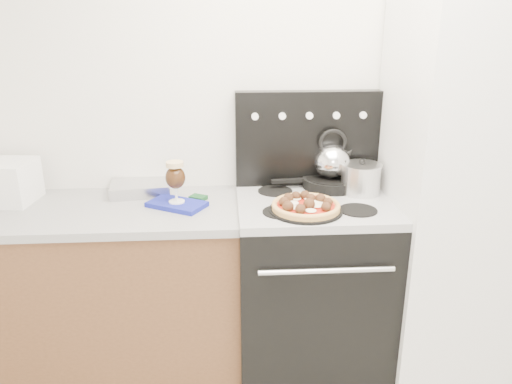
{
  "coord_description": "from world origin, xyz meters",
  "views": [
    {
      "loc": [
        -0.36,
        -1.12,
        1.77
      ],
      "look_at": [
        -0.22,
        1.05,
        1.01
      ],
      "focal_mm": 35.0,
      "sensor_mm": 36.0,
      "label": 1
    }
  ],
  "objects": [
    {
      "name": "base_cabinet",
      "position": [
        -1.02,
        1.2,
        0.43
      ],
      "size": [
        1.45,
        0.6,
        0.86
      ],
      "primitive_type": "cube",
      "color": "brown",
      "rests_on": "ground"
    },
    {
      "name": "room_shell",
      "position": [
        0.0,
        0.29,
        1.25
      ],
      "size": [
        3.52,
        3.01,
        2.52
      ],
      "color": "#BCB9AD",
      "rests_on": "ground"
    },
    {
      "name": "oven_mitt",
      "position": [
        -0.6,
        1.19,
        0.91
      ],
      "size": [
        0.32,
        0.27,
        0.02
      ],
      "primitive_type": "cube",
      "rotation": [
        0.0,
        0.0,
        -0.53
      ],
      "color": "#181F96",
      "rests_on": "countertop"
    },
    {
      "name": "stove_body",
      "position": [
        0.08,
        1.18,
        0.44
      ],
      "size": [
        0.76,
        0.65,
        0.88
      ],
      "primitive_type": "cube",
      "color": "black",
      "rests_on": "ground"
    },
    {
      "name": "cooktop",
      "position": [
        0.08,
        1.18,
        0.9
      ],
      "size": [
        0.76,
        0.65,
        0.04
      ],
      "primitive_type": "cube",
      "color": "#ADADB2",
      "rests_on": "stove_body"
    },
    {
      "name": "countertop",
      "position": [
        -1.02,
        1.2,
        0.88
      ],
      "size": [
        1.48,
        0.63,
        0.04
      ],
      "primitive_type": "cube",
      "color": "#979799",
      "rests_on": "base_cabinet"
    },
    {
      "name": "beer_glass",
      "position": [
        -0.6,
        1.19,
        1.03
      ],
      "size": [
        0.1,
        0.1,
        0.21
      ],
      "primitive_type": null,
      "rotation": [
        0.0,
        0.0,
        -0.03
      ],
      "color": "black",
      "rests_on": "oven_mitt"
    },
    {
      "name": "skillet",
      "position": [
        0.2,
        1.37,
        0.95
      ],
      "size": [
        0.33,
        0.33,
        0.05
      ],
      "primitive_type": "cylinder",
      "rotation": [
        0.0,
        0.0,
        0.11
      ],
      "color": "black",
      "rests_on": "cooktop"
    },
    {
      "name": "fridge",
      "position": [
        0.78,
        1.15,
        0.95
      ],
      "size": [
        0.64,
        0.68,
        1.9
      ],
      "primitive_type": "cube",
      "color": "silver",
      "rests_on": "ground"
    },
    {
      "name": "stock_pot",
      "position": [
        0.33,
        1.27,
        0.99
      ],
      "size": [
        0.24,
        0.24,
        0.14
      ],
      "primitive_type": "cylinder",
      "rotation": [
        0.0,
        0.0,
        -0.27
      ],
      "color": "silver",
      "rests_on": "cooktop"
    },
    {
      "name": "pizza_pan",
      "position": [
        0.01,
        1.03,
        0.93
      ],
      "size": [
        0.37,
        0.37,
        0.01
      ],
      "primitive_type": "cylinder",
      "rotation": [
        0.0,
        0.0,
        -0.08
      ],
      "color": "black",
      "rests_on": "cooktop"
    },
    {
      "name": "tea_kettle",
      "position": [
        0.2,
        1.37,
        1.08
      ],
      "size": [
        0.2,
        0.2,
        0.22
      ],
      "primitive_type": null,
      "rotation": [
        0.0,
        0.0,
        -0.03
      ],
      "color": "silver",
      "rests_on": "skillet"
    },
    {
      "name": "foil_sheet",
      "position": [
        -0.8,
        1.4,
        0.93
      ],
      "size": [
        0.33,
        0.26,
        0.06
      ],
      "primitive_type": "cube",
      "rotation": [
        0.0,
        0.0,
        0.13
      ],
      "color": "silver",
      "rests_on": "countertop"
    },
    {
      "name": "pizza",
      "position": [
        0.01,
        1.03,
        0.95
      ],
      "size": [
        0.39,
        0.39,
        0.05
      ],
      "primitive_type": null,
      "rotation": [
        0.0,
        0.0,
        -0.26
      ],
      "color": "#E1AC58",
      "rests_on": "pizza_pan"
    },
    {
      "name": "backguard",
      "position": [
        0.08,
        1.45,
        1.17
      ],
      "size": [
        0.76,
        0.08,
        0.5
      ],
      "primitive_type": "cube",
      "color": "black",
      "rests_on": "cooktop"
    }
  ]
}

